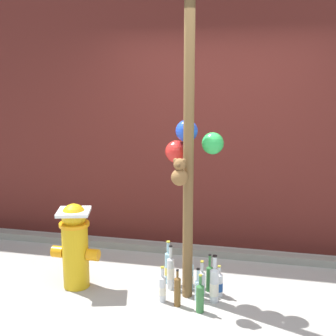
# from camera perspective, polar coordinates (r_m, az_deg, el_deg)

# --- Properties ---
(ground_plane) EXTENTS (14.00, 14.00, 0.00)m
(ground_plane) POSITION_cam_1_polar(r_m,az_deg,el_deg) (4.05, 3.25, -17.64)
(ground_plane) COLOR #9E9B93
(building_wall) EXTENTS (10.00, 0.20, 3.43)m
(building_wall) POSITION_cam_1_polar(r_m,az_deg,el_deg) (5.18, 6.61, 8.68)
(building_wall) COLOR #561E19
(building_wall) RESTS_ON ground_plane
(curb_strip) EXTENTS (8.00, 0.12, 0.08)m
(curb_strip) POSITION_cam_1_polar(r_m,az_deg,el_deg) (5.15, 5.65, -10.51)
(curb_strip) COLOR gray
(curb_strip) RESTS_ON ground_plane
(memorial_post) EXTENTS (0.53, 0.43, 3.02)m
(memorial_post) POSITION_cam_1_polar(r_m,az_deg,el_deg) (3.86, 2.66, 7.45)
(memorial_post) COLOR brown
(memorial_post) RESTS_ON ground_plane
(fire_hydrant) EXTENTS (0.46, 0.36, 0.81)m
(fire_hydrant) POSITION_cam_1_polar(r_m,az_deg,el_deg) (4.39, -11.59, -9.32)
(fire_hydrant) COLOR gold
(fire_hydrant) RESTS_ON ground_plane
(bottle_0) EXTENTS (0.06, 0.06, 0.33)m
(bottle_0) POSITION_cam_1_polar(r_m,az_deg,el_deg) (4.15, -0.70, -14.84)
(bottle_0) COLOR silver
(bottle_0) RESTS_ON ground_plane
(bottle_1) EXTENTS (0.07, 0.07, 0.32)m
(bottle_1) POSITION_cam_1_polar(r_m,az_deg,el_deg) (4.29, 4.26, -13.98)
(bottle_1) COLOR silver
(bottle_1) RESTS_ON ground_plane
(bottle_2) EXTENTS (0.06, 0.06, 0.34)m
(bottle_2) POSITION_cam_1_polar(r_m,az_deg,el_deg) (4.08, 1.18, -15.13)
(bottle_2) COLOR brown
(bottle_2) RESTS_ON ground_plane
(bottle_3) EXTENTS (0.06, 0.06, 0.34)m
(bottle_3) POSITION_cam_1_polar(r_m,az_deg,el_deg) (4.36, 2.81, -13.43)
(bottle_3) COLOR #93CCE0
(bottle_3) RESTS_ON ground_plane
(bottle_4) EXTENTS (0.06, 0.06, 0.31)m
(bottle_4) POSITION_cam_1_polar(r_m,az_deg,el_deg) (4.18, 3.75, -14.83)
(bottle_4) COLOR #B2DBEA
(bottle_4) RESTS_ON ground_plane
(bottle_5) EXTENTS (0.07, 0.07, 0.43)m
(bottle_5) POSITION_cam_1_polar(r_m,az_deg,el_deg) (4.46, 0.03, -12.28)
(bottle_5) COLOR #93CCE0
(bottle_5) RESTS_ON ground_plane
(bottle_6) EXTENTS (0.06, 0.06, 0.36)m
(bottle_6) POSITION_cam_1_polar(r_m,az_deg,el_deg) (4.34, 5.23, -13.48)
(bottle_6) COLOR #337038
(bottle_6) RESTS_ON ground_plane
(bottle_7) EXTENTS (0.07, 0.07, 0.34)m
(bottle_7) POSITION_cam_1_polar(r_m,az_deg,el_deg) (3.99, 4.05, -15.85)
(bottle_7) COLOR #337038
(bottle_7) RESTS_ON ground_plane
(bottle_8) EXTENTS (0.07, 0.07, 0.43)m
(bottle_8) POSITION_cam_1_polar(r_m,az_deg,el_deg) (4.36, 0.33, -12.90)
(bottle_8) COLOR silver
(bottle_8) RESTS_ON ground_plane
(bottle_9) EXTENTS (0.08, 0.08, 0.44)m
(bottle_9) POSITION_cam_1_polar(r_m,az_deg,el_deg) (4.15, 5.82, -14.35)
(bottle_9) COLOR silver
(bottle_9) RESTS_ON ground_plane
(bottle_10) EXTENTS (0.07, 0.07, 0.29)m
(bottle_10) POSITION_cam_1_polar(r_m,az_deg,el_deg) (4.28, 6.40, -14.30)
(bottle_10) COLOR silver
(bottle_10) RESTS_ON ground_plane
(bottle_11) EXTENTS (0.06, 0.06, 0.41)m
(bottle_11) POSITION_cam_1_polar(r_m,az_deg,el_deg) (4.42, 2.73, -12.54)
(bottle_11) COLOR silver
(bottle_11) RESTS_ON ground_plane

